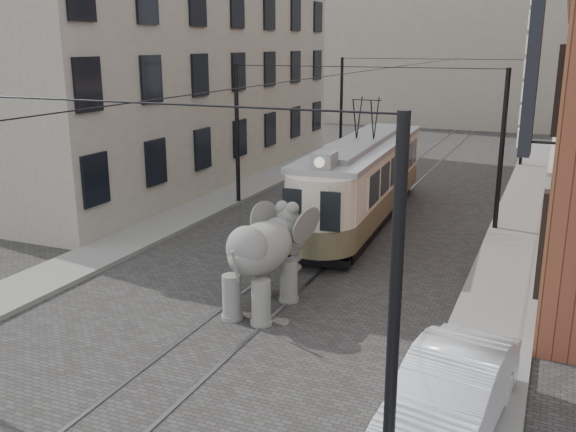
% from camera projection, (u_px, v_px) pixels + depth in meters
% --- Properties ---
extents(ground, '(120.00, 120.00, 0.00)m').
position_uv_depth(ground, '(307.00, 262.00, 20.48)').
color(ground, '#3A3836').
extents(tram_rails, '(1.54, 80.00, 0.02)m').
position_uv_depth(tram_rails, '(307.00, 262.00, 20.48)').
color(tram_rails, slate).
rests_on(tram_rails, ground).
extents(sidewalk_right, '(2.00, 60.00, 0.15)m').
position_uv_depth(sidewalk_right, '(502.00, 287.00, 18.19)').
color(sidewalk_right, slate).
rests_on(sidewalk_right, ground).
extents(sidewalk_left, '(2.00, 60.00, 0.15)m').
position_uv_depth(sidewalk_left, '(140.00, 237.00, 22.93)').
color(sidewalk_left, slate).
rests_on(sidewalk_left, ground).
extents(stucco_building, '(7.00, 24.00, 10.00)m').
position_uv_depth(stucco_building, '(178.00, 81.00, 32.21)').
color(stucco_building, gray).
rests_on(stucco_building, ground).
extents(distant_block, '(28.00, 10.00, 14.00)m').
position_uv_depth(distant_block, '(479.00, 41.00, 54.14)').
color(distant_block, gray).
rests_on(distant_block, ground).
extents(catenary, '(11.00, 30.20, 6.00)m').
position_uv_depth(catenary, '(351.00, 147.00, 24.21)').
color(catenary, black).
rests_on(catenary, ground).
extents(tram, '(3.10, 12.20, 4.80)m').
position_uv_depth(tram, '(364.00, 161.00, 24.65)').
color(tram, beige).
rests_on(tram, ground).
extents(elephant, '(2.45, 4.32, 2.61)m').
position_uv_depth(elephant, '(261.00, 263.00, 16.52)').
color(elephant, slate).
rests_on(elephant, ground).
extents(parked_car, '(2.12, 4.72, 1.51)m').
position_uv_depth(parked_car, '(450.00, 395.00, 11.34)').
color(parked_car, silver).
rests_on(parked_car, ground).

